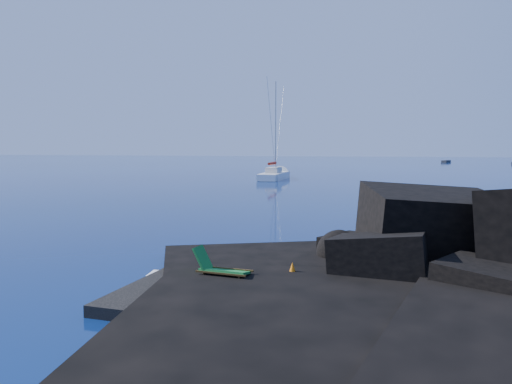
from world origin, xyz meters
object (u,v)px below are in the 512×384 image
at_px(marker_cone, 292,271).
at_px(distant_boat_a, 446,162).
at_px(sailboat, 274,179).
at_px(sunbather, 313,293).
at_px(deck_chair, 225,264).

bearing_deg(marker_cone, distant_boat_a, 79.81).
bearing_deg(sailboat, marker_cone, -76.79).
bearing_deg(sunbather, deck_chair, 165.08).
relative_size(sailboat, distant_boat_a, 3.03).
bearing_deg(sailboat, sunbather, -76.29).
distance_m(sailboat, sunbather, 55.75).
bearing_deg(deck_chair, sunbather, -11.46).
height_order(deck_chair, sunbather, deck_chair).
height_order(deck_chair, marker_cone, deck_chair).
bearing_deg(sunbather, marker_cone, 119.50).
distance_m(deck_chair, sunbather, 3.15).
xyz_separation_m(sailboat, sunbather, (11.26, -54.60, 0.52)).
distance_m(sailboat, distant_boat_a, 85.13).
xyz_separation_m(sailboat, deck_chair, (8.33, -53.54, 0.96)).
height_order(sailboat, marker_cone, sailboat).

